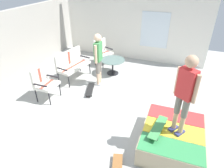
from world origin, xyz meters
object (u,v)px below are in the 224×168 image
(skateboard_by_bench, at_px, (90,89))
(patio_bench, at_px, (71,62))
(person_watching, at_px, (98,56))
(person_skater, at_px, (185,91))
(patio_chair_near_house, at_px, (102,50))
(patio_table, at_px, (113,64))
(patio_chair_by_wall, at_px, (43,81))
(skate_ramp, at_px, (173,138))
(skateboard_on_ramp, at_px, (158,127))

(skateboard_by_bench, bearing_deg, patio_bench, 58.50)
(person_watching, bearing_deg, person_skater, -126.01)
(patio_chair_near_house, bearing_deg, patio_table, -132.14)
(patio_chair_by_wall, xyz_separation_m, patio_table, (2.28, -1.34, -0.21))
(skate_ramp, distance_m, patio_bench, 4.30)
(skate_ramp, bearing_deg, patio_bench, 61.99)
(person_watching, xyz_separation_m, person_skater, (-1.98, -2.72, 0.47))
(person_watching, height_order, person_skater, person_skater)
(patio_bench, height_order, patio_chair_near_house, same)
(patio_bench, xyz_separation_m, person_watching, (-0.06, -1.09, 0.43))
(patio_bench, xyz_separation_m, patio_table, (0.85, -1.24, -0.21))
(patio_table, xyz_separation_m, skateboard_by_bench, (-1.47, 0.23, -0.32))
(patio_chair_near_house, relative_size, patio_table, 1.13)
(person_watching, xyz_separation_m, skateboard_by_bench, (-0.55, 0.08, -0.96))
(skateboard_on_ramp, bearing_deg, skate_ramp, -67.61)
(patio_chair_near_house, xyz_separation_m, skateboard_on_ramp, (-3.68, -2.94, -0.04))
(skateboard_by_bench, distance_m, skateboard_on_ramp, 2.91)
(patio_chair_by_wall, relative_size, person_watching, 0.58)
(patio_chair_by_wall, height_order, skateboard_on_ramp, patio_chair_by_wall)
(patio_bench, xyz_separation_m, patio_chair_by_wall, (-1.43, 0.10, -0.00))
(patio_chair_by_wall, height_order, person_skater, person_skater)
(patio_bench, relative_size, skateboard_on_ramp, 1.61)
(patio_chair_by_wall, xyz_separation_m, person_watching, (1.37, -1.19, 0.43))
(patio_chair_by_wall, bearing_deg, person_skater, -98.86)
(patio_chair_near_house, bearing_deg, patio_bench, 162.08)
(skate_ramp, height_order, person_skater, person_skater)
(skate_ramp, relative_size, patio_bench, 1.48)
(person_skater, distance_m, skateboard_by_bench, 3.45)
(patio_chair_near_house, xyz_separation_m, patio_chair_by_wall, (-2.96, 0.60, 0.00))
(skate_ramp, xyz_separation_m, patio_bench, (2.01, 3.78, 0.37))
(skate_ramp, height_order, patio_bench, patio_bench)
(patio_chair_by_wall, bearing_deg, skate_ramp, -98.52)
(person_skater, xyz_separation_m, skateboard_on_ramp, (-0.12, 0.38, -0.94))
(skate_ramp, xyz_separation_m, patio_chair_near_house, (3.54, 3.29, 0.37))
(skateboard_by_bench, bearing_deg, person_watching, -8.05)
(patio_chair_by_wall, relative_size, skateboard_on_ramp, 1.24)
(patio_chair_by_wall, distance_m, person_skater, 4.06)
(patio_table, height_order, person_skater, person_skater)
(patio_chair_near_house, height_order, patio_table, patio_chair_near_house)
(patio_chair_near_house, relative_size, person_watching, 0.58)
(patio_table, xyz_separation_m, person_skater, (-2.89, -2.57, 1.11))
(skate_ramp, xyz_separation_m, person_skater, (-0.03, -0.02, 1.27))
(patio_bench, height_order, skateboard_on_ramp, patio_bench)
(patio_table, height_order, person_watching, person_watching)
(person_watching, distance_m, skateboard_on_ramp, 3.18)
(skate_ramp, bearing_deg, patio_table, 41.64)
(patio_bench, height_order, patio_table, patio_bench)
(patio_bench, bearing_deg, skate_ramp, -118.01)
(patio_chair_near_house, height_order, skateboard_by_bench, patio_chair_near_house)
(skate_ramp, height_order, patio_table, patio_table)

